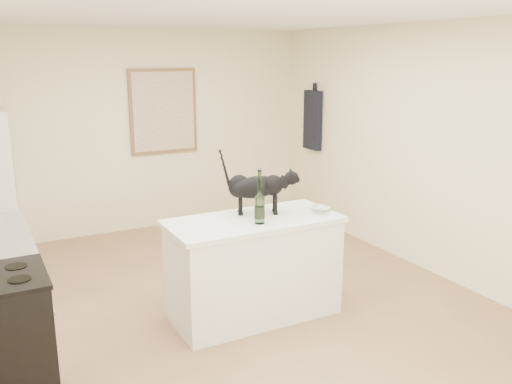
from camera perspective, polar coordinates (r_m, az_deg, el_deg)
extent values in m
plane|color=#9A6F52|center=(5.15, -2.31, -11.99)|extent=(5.50, 5.50, 0.00)
plane|color=white|center=(4.64, -2.64, 18.22)|extent=(5.50, 5.50, 0.00)
plane|color=beige|center=(7.27, -11.89, 6.20)|extent=(4.50, 0.00, 4.50)
plane|color=beige|center=(2.63, 24.66, -8.88)|extent=(4.50, 0.00, 4.50)
plane|color=beige|center=(6.03, 17.28, 4.26)|extent=(0.00, 5.50, 5.50)
cube|color=white|center=(4.85, -0.25, -8.12)|extent=(1.44, 0.67, 0.86)
cube|color=white|center=(4.70, -0.25, -3.04)|extent=(1.50, 0.70, 0.04)
cube|color=black|center=(4.02, -25.00, -14.24)|extent=(0.60, 0.60, 0.90)
cube|color=brown|center=(7.30, -9.65, 8.31)|extent=(0.90, 0.03, 1.10)
cube|color=beige|center=(7.29, -9.60, 8.30)|extent=(0.82, 0.00, 1.02)
cube|color=black|center=(7.55, 5.93, 7.48)|extent=(0.08, 0.34, 0.80)
cylinder|color=#295E25|center=(4.51, 0.38, -0.84)|extent=(0.11, 0.11, 0.40)
imported|color=white|center=(4.91, 6.82, -1.85)|extent=(0.27, 0.27, 0.05)
cube|color=beige|center=(6.63, -24.25, 3.17)|extent=(0.03, 0.13, 0.16)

